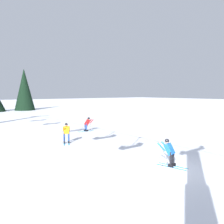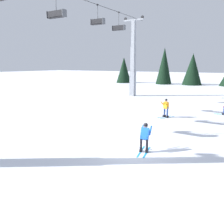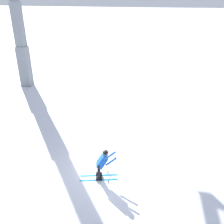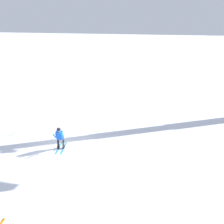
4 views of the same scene
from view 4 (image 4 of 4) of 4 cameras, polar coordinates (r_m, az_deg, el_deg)
ground_plane at (r=18.49m, az=-8.27°, el=-7.64°), size 260.00×260.00×0.00m
skier_carving_main at (r=18.53m, az=-10.09°, el=-4.69°), size 1.81×0.91×1.66m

